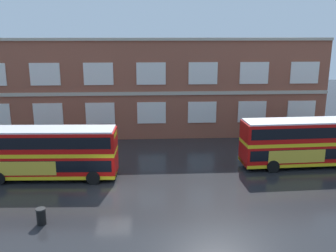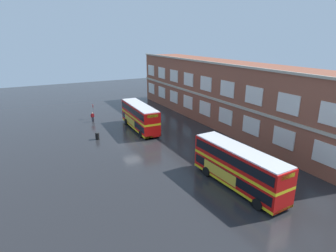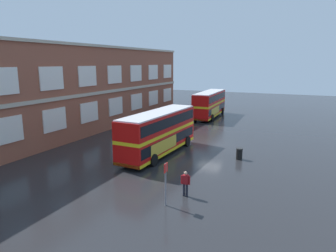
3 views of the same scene
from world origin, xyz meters
name	(u,v)px [view 2 (image 2 of 3)]	position (x,y,z in m)	size (l,w,h in m)	color
ground_plane	(145,141)	(0.00, 2.00, 0.00)	(120.00, 120.00, 0.00)	#232326
brick_terminal_building	(225,93)	(-2.45, 17.98, 5.19)	(48.64, 8.19, 10.68)	brown
double_decker_near	(140,116)	(-5.44, 3.39, 2.15)	(11.09, 3.16, 4.07)	red
double_decker_middle	(238,167)	(16.06, 5.09, 2.15)	(11.10, 3.24, 4.07)	red
waiting_passenger	(93,117)	(-13.24, -2.42, 0.93)	(0.27, 0.64, 1.70)	black
bus_stand_flag	(93,110)	(-15.00, -1.82, 1.64)	(0.44, 0.10, 2.70)	slate
station_litter_bin	(97,136)	(-3.92, -3.95, 0.52)	(0.60, 0.60, 1.03)	black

